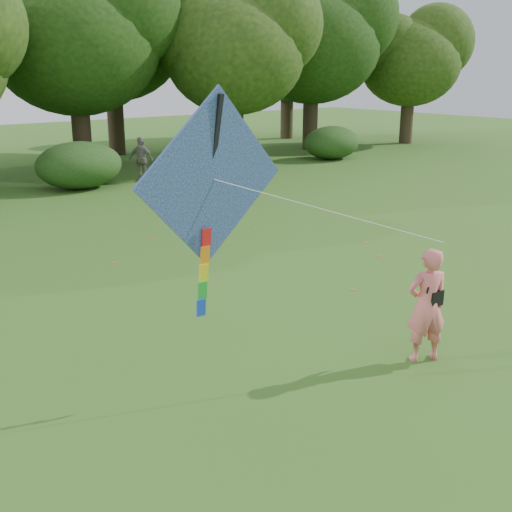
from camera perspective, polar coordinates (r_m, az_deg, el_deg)
ground at (r=10.92m, az=9.47°, el=-9.29°), size 100.00×100.00×0.00m
man_kite_flyer at (r=10.85m, az=14.93°, el=-4.26°), size 0.83×0.72×1.93m
bystander_right at (r=27.87m, az=-10.18°, el=8.46°), size 0.97×1.18×1.89m
crossbody_bag at (r=10.88m, az=15.47°, el=-3.53°), size 0.43×0.20×0.74m
flying_kite at (r=8.99m, az=-3.93°, el=6.59°), size 4.79×1.71×3.27m
fallen_leaves at (r=15.79m, az=1.20°, el=-0.85°), size 9.61×13.90×0.01m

